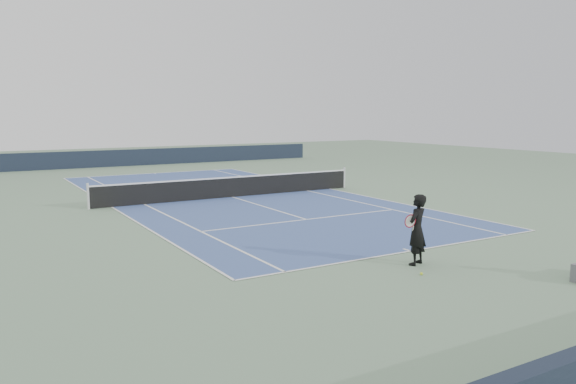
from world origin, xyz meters
TOP-DOWN VIEW (x-y plane):
  - ground at (0.00, 0.00)m, footprint 80.00×80.00m
  - court_surface at (0.00, 0.00)m, footprint 10.97×23.77m
  - tennis_net at (0.00, 0.00)m, footprint 12.90×0.10m
  - windscreen_far at (0.00, 17.88)m, footprint 30.00×0.25m
  - tennis_player at (-0.84, -12.97)m, footprint 0.87×0.72m
  - tennis_ball at (-1.38, -13.75)m, footprint 0.07×0.07m

SIDE VIEW (x-z plane):
  - ground at x=0.00m, z-range 0.00..0.00m
  - court_surface at x=0.00m, z-range 0.00..0.01m
  - tennis_ball at x=-1.38m, z-range 0.00..0.07m
  - tennis_net at x=0.00m, z-range -0.03..1.04m
  - windscreen_far at x=0.00m, z-range 0.00..1.20m
  - tennis_player at x=-0.84m, z-range 0.00..1.84m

